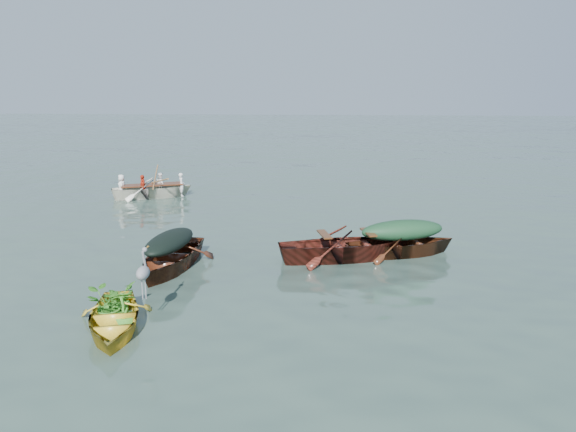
# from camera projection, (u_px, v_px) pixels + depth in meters

# --- Properties ---
(ground) EXTENTS (140.00, 140.00, 0.00)m
(ground) POSITION_uv_depth(u_px,v_px,m) (270.00, 271.00, 12.98)
(ground) COLOR #395046
(ground) RESTS_ON ground
(yellow_dinghy) EXTENTS (2.11, 3.24, 0.80)m
(yellow_dinghy) POSITION_uv_depth(u_px,v_px,m) (114.00, 330.00, 9.85)
(yellow_dinghy) COLOR yellow
(yellow_dinghy) RESTS_ON ground
(dark_covered_boat) EXTENTS (1.93, 4.08, 1.00)m
(dark_covered_boat) POSITION_uv_depth(u_px,v_px,m) (171.00, 269.00, 13.11)
(dark_covered_boat) COLOR #572B14
(dark_covered_boat) RESTS_ON ground
(green_tarp_boat) EXTENTS (4.14, 2.39, 0.89)m
(green_tarp_boat) POSITION_uv_depth(u_px,v_px,m) (401.00, 255.00, 14.19)
(green_tarp_boat) COLOR #441D0F
(green_tarp_boat) RESTS_ON ground
(open_wooden_boat) EXTENTS (4.82, 2.56, 1.09)m
(open_wooden_boat) POSITION_uv_depth(u_px,v_px,m) (346.00, 260.00, 13.85)
(open_wooden_boat) COLOR #561D15
(open_wooden_boat) RESTS_ON ground
(rowed_boat) EXTENTS (4.34, 2.77, 0.99)m
(rowed_boat) POSITION_uv_depth(u_px,v_px,m) (153.00, 198.00, 21.43)
(rowed_boat) COLOR white
(rowed_boat) RESTS_ON ground
(dark_tarp_cover) EXTENTS (1.06, 2.25, 0.40)m
(dark_tarp_cover) POSITION_uv_depth(u_px,v_px,m) (169.00, 241.00, 12.95)
(dark_tarp_cover) COLOR black
(dark_tarp_cover) RESTS_ON dark_covered_boat
(green_tarp_cover) EXTENTS (2.27, 1.31, 0.52)m
(green_tarp_cover) POSITION_uv_depth(u_px,v_px,m) (403.00, 228.00, 14.03)
(green_tarp_cover) COLOR #183B22
(green_tarp_cover) RESTS_ON green_tarp_boat
(thwart_benches) EXTENTS (2.45, 1.42, 0.04)m
(thwart_benches) POSITION_uv_depth(u_px,v_px,m) (346.00, 237.00, 13.72)
(thwart_benches) COLOR #452410
(thwart_benches) RESTS_ON open_wooden_boat
(heron) EXTENTS (0.38, 0.46, 0.92)m
(heron) POSITION_uv_depth(u_px,v_px,m) (143.00, 281.00, 9.82)
(heron) COLOR gray
(heron) RESTS_ON yellow_dinghy
(dinghy_weeds) EXTENTS (0.93, 1.06, 0.60)m
(dinghy_weeds) POSITION_uv_depth(u_px,v_px,m) (115.00, 282.00, 10.22)
(dinghy_weeds) COLOR #22701D
(dinghy_weeds) RESTS_ON yellow_dinghy
(rowers) EXTENTS (3.14, 2.17, 0.76)m
(rowers) POSITION_uv_depth(u_px,v_px,m) (151.00, 175.00, 21.24)
(rowers) COLOR silver
(rowers) RESTS_ON rowed_boat
(oars) EXTENTS (1.55, 2.63, 0.06)m
(oars) POSITION_uv_depth(u_px,v_px,m) (152.00, 184.00, 21.32)
(oars) COLOR brown
(oars) RESTS_ON rowed_boat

